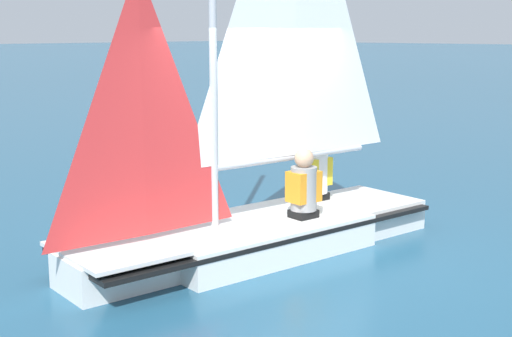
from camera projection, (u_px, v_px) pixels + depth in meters
name	position (u px, v px, depth m)	size (l,w,h in m)	color
ground_plane	(256.00, 252.00, 8.09)	(260.00, 260.00, 0.00)	#235675
sailboat_main	(258.00, 191.00, 7.97)	(4.70, 2.01, 4.94)	white
sailor_helm	(304.00, 196.00, 8.11)	(0.38, 0.34, 1.16)	black
sailor_crew	(316.00, 180.00, 8.99)	(0.38, 0.34, 1.16)	black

